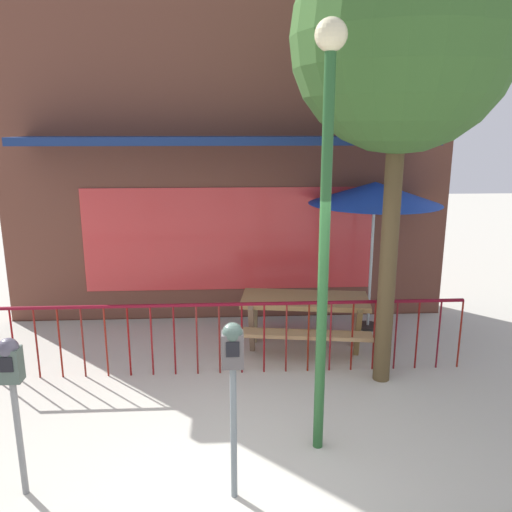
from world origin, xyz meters
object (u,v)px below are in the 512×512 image
street_tree (402,41)px  street_lamp (326,187)px  picnic_table_left (305,309)px  parking_meter_near (11,376)px  parking_meter_far (233,365)px  patio_umbrella (375,194)px

street_tree → street_lamp: bearing=-127.3°
picnic_table_left → parking_meter_near: parking_meter_near is taller
parking_meter_far → street_tree: street_tree is taller
patio_umbrella → parking_meter_far: bearing=-120.1°
street_tree → parking_meter_far: bearing=-132.7°
parking_meter_far → patio_umbrella: bearing=59.9°
picnic_table_left → street_lamp: (-0.21, -2.39, 2.01)m
patio_umbrella → street_tree: street_tree is taller
parking_meter_near → street_tree: (3.76, 1.93, 2.93)m
street_lamp → patio_umbrella: bearing=66.6°
patio_umbrella → street_tree: (-0.29, -1.73, 1.90)m
parking_meter_far → street_tree: 3.98m
parking_meter_near → street_lamp: size_ratio=0.36×
parking_meter_near → parking_meter_far: size_ratio=0.91×
picnic_table_left → parking_meter_near: (-2.90, -2.93, 0.52)m
street_lamp → street_tree: bearing=52.7°
patio_umbrella → parking_meter_far: 4.49m
parking_meter_far → street_lamp: bearing=38.8°
patio_umbrella → parking_meter_near: size_ratio=1.59×
parking_meter_near → parking_meter_far: 1.85m
street_lamp → picnic_table_left: bearing=85.1°
street_tree → street_lamp: 2.26m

